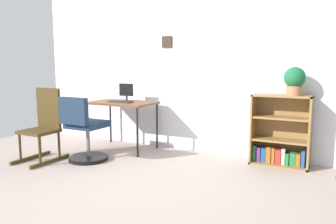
{
  "coord_description": "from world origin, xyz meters",
  "views": [
    {
      "loc": [
        2.05,
        -2.35,
        1.26
      ],
      "look_at": [
        0.22,
        1.14,
        0.7
      ],
      "focal_mm": 35.66,
      "sensor_mm": 36.0,
      "label": 1
    }
  ],
  "objects_px": {
    "desk": "(122,106)",
    "potted_plant_on_shelf": "(295,80)",
    "bookshelf_low": "(280,135)",
    "monitor": "(126,92)",
    "office_chair": "(85,133)",
    "keyboard": "(121,102)",
    "rocking_chair": "(44,125)"
  },
  "relations": [
    {
      "from": "monitor",
      "to": "bookshelf_low",
      "type": "bearing_deg",
      "value": 4.46
    },
    {
      "from": "keyboard",
      "to": "bookshelf_low",
      "type": "bearing_deg",
      "value": 8.42
    },
    {
      "from": "office_chair",
      "to": "bookshelf_low",
      "type": "relative_size",
      "value": 0.96
    },
    {
      "from": "desk",
      "to": "office_chair",
      "type": "height_order",
      "value": "office_chair"
    },
    {
      "from": "bookshelf_low",
      "to": "potted_plant_on_shelf",
      "type": "height_order",
      "value": "potted_plant_on_shelf"
    },
    {
      "from": "desk",
      "to": "bookshelf_low",
      "type": "height_order",
      "value": "bookshelf_low"
    },
    {
      "from": "office_chair",
      "to": "desk",
      "type": "bearing_deg",
      "value": 85.84
    },
    {
      "from": "monitor",
      "to": "office_chair",
      "type": "distance_m",
      "value": 0.99
    },
    {
      "from": "rocking_chair",
      "to": "office_chair",
      "type": "bearing_deg",
      "value": 20.04
    },
    {
      "from": "potted_plant_on_shelf",
      "to": "keyboard",
      "type": "bearing_deg",
      "value": -173.37
    },
    {
      "from": "keyboard",
      "to": "rocking_chair",
      "type": "bearing_deg",
      "value": -123.36
    },
    {
      "from": "office_chair",
      "to": "potted_plant_on_shelf",
      "type": "relative_size",
      "value": 2.52
    },
    {
      "from": "potted_plant_on_shelf",
      "to": "office_chair",
      "type": "bearing_deg",
      "value": -157.86
    },
    {
      "from": "rocking_chair",
      "to": "potted_plant_on_shelf",
      "type": "distance_m",
      "value": 3.23
    },
    {
      "from": "bookshelf_low",
      "to": "desk",
      "type": "bearing_deg",
      "value": -173.17
    },
    {
      "from": "keyboard",
      "to": "office_chair",
      "type": "bearing_deg",
      "value": -95.59
    },
    {
      "from": "monitor",
      "to": "bookshelf_low",
      "type": "height_order",
      "value": "monitor"
    },
    {
      "from": "desk",
      "to": "bookshelf_low",
      "type": "relative_size",
      "value": 1.07
    },
    {
      "from": "rocking_chair",
      "to": "potted_plant_on_shelf",
      "type": "bearing_deg",
      "value": 21.77
    },
    {
      "from": "bookshelf_low",
      "to": "office_chair",
      "type": "bearing_deg",
      "value": -155.51
    },
    {
      "from": "monitor",
      "to": "bookshelf_low",
      "type": "xyz_separation_m",
      "value": [
        2.22,
        0.17,
        -0.47
      ]
    },
    {
      "from": "monitor",
      "to": "office_chair",
      "type": "height_order",
      "value": "monitor"
    },
    {
      "from": "office_chair",
      "to": "bookshelf_low",
      "type": "xyz_separation_m",
      "value": [
        2.29,
        1.04,
        0.01
      ]
    },
    {
      "from": "rocking_chair",
      "to": "bookshelf_low",
      "type": "xyz_separation_m",
      "value": [
        2.81,
        1.23,
        -0.09
      ]
    },
    {
      "from": "monitor",
      "to": "potted_plant_on_shelf",
      "type": "distance_m",
      "value": 2.37
    },
    {
      "from": "desk",
      "to": "potted_plant_on_shelf",
      "type": "xyz_separation_m",
      "value": [
        2.37,
        0.21,
        0.42
      ]
    },
    {
      "from": "desk",
      "to": "keyboard",
      "type": "bearing_deg",
      "value": -77.56
    },
    {
      "from": "monitor",
      "to": "rocking_chair",
      "type": "relative_size",
      "value": 0.28
    },
    {
      "from": "desk",
      "to": "keyboard",
      "type": "xyz_separation_m",
      "value": [
        0.01,
        -0.06,
        0.07
      ]
    },
    {
      "from": "monitor",
      "to": "bookshelf_low",
      "type": "distance_m",
      "value": 2.27
    },
    {
      "from": "desk",
      "to": "keyboard",
      "type": "distance_m",
      "value": 0.09
    },
    {
      "from": "office_chair",
      "to": "rocking_chair",
      "type": "distance_m",
      "value": 0.57
    }
  ]
}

